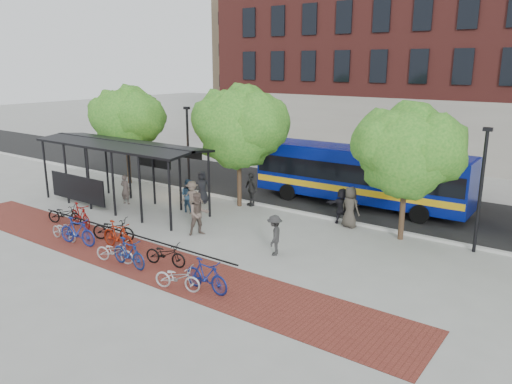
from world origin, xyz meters
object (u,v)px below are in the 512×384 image
Objects in this scene: pedestrian_0 at (202,187)px; pedestrian_6 at (350,207)px; bike_8 at (166,254)px; pedestrian_4 at (251,189)px; pedestrian_8 at (199,214)px; bike_10 at (178,278)px; pedestrian_5 at (342,206)px; bike_6 at (115,251)px; bike_4 at (113,229)px; pedestrian_3 at (192,197)px; bike_5 at (118,236)px; lamp_post_right at (481,187)px; tree_a at (127,117)px; lamp_post_left at (188,148)px; bike_11 at (206,276)px; bike_3 at (77,231)px; bike_7 at (129,253)px; pedestrian_1 at (125,189)px; bike_1 at (80,215)px; tree_b at (241,124)px; tree_c at (410,148)px; bus_shelter at (119,151)px; pedestrian_9 at (275,235)px; bike_2 at (64,231)px; bike_0 at (65,214)px; bus at (360,173)px; pedestrian_2 at (188,196)px.

pedestrian_0 is 0.92× the size of pedestrian_6.
bike_8 is 8.94m from pedestrian_4.
pedestrian_6 is at bearing -13.01° from pedestrian_8.
bike_10 is 5.69m from pedestrian_8.
pedestrian_5 is 0.65m from pedestrian_6.
bike_6 is at bearing -66.03° from pedestrian_4.
pedestrian_3 is at bearing -22.01° from bike_4.
lamp_post_right is at bearing -51.32° from bike_5.
tree_a is at bearing 13.43° from pedestrian_6.
pedestrian_5 is at bearing 1.05° from lamp_post_left.
bike_8 is 1.02× the size of bike_10.
bike_8 is 0.93× the size of bike_11.
bike_3 is 3.67m from bike_7.
pedestrian_3 is at bearing 9.61° from pedestrian_5.
pedestrian_4 reaches higher than pedestrian_1.
pedestrian_3 reaches higher than bike_1.
tree_b is 3.48× the size of bike_7.
bike_11 is 9.18m from pedestrian_3.
pedestrian_1 is (-14.37, -3.43, -3.23)m from tree_c.
bus_shelter is at bearing -143.79° from tree_b.
pedestrian_9 reaches higher than pedestrian_1.
bike_11 is (3.79, 0.15, 0.01)m from bike_7.
bike_3 is (-10.99, -8.84, -3.46)m from tree_c.
bike_11 reaches higher than bike_2.
tree_b is 3.81× the size of bike_6.
pedestrian_9 reaches higher than bike_7.
pedestrian_3 is at bearing -167.61° from lamp_post_right.
lamp_post_right is 3.09× the size of pedestrian_9.
bike_8 reaches higher than bike_2.
tree_a is 15.61m from pedestrian_9.
bike_0 is at bearing 83.87° from bike_11.
bus_shelter reaches higher than pedestrian_6.
tree_a is 11.53m from bike_4.
bike_0 is 1.00× the size of bike_7.
bike_1 is at bearing -154.59° from lamp_post_right.
bus is 6.16× the size of bike_11.
pedestrian_3 is (4.22, 0.81, 0.04)m from pedestrian_1.
bike_2 is 0.91× the size of pedestrian_4.
bus is at bearing 3.64° from bike_11.
bus_shelter is at bearing 16.48° from pedestrian_2.
bus_shelter is 5.38× the size of pedestrian_6.
bike_6 is (-11.04, -9.42, -2.30)m from lamp_post_right.
pedestrian_1 is (-17.28, -3.68, -1.92)m from lamp_post_right.
bus is 3.57m from pedestrian_5.
bike_7 is 1.08× the size of pedestrian_3.
bus_shelter is 1.79× the size of tree_c.
bike_1 is 4.12m from pedestrian_1.
bike_0 is 0.98× the size of bike_11.
lamp_post_left reaches higher than bike_2.
bike_1 is (-9.08, -11.11, -1.23)m from bus.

